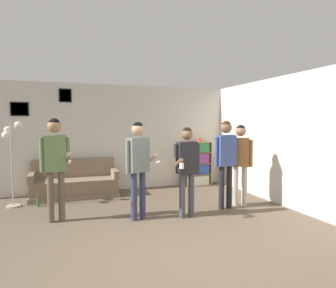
{
  "coord_description": "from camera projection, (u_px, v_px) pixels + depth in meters",
  "views": [
    {
      "loc": [
        -1.38,
        -3.42,
        1.72
      ],
      "look_at": [
        0.57,
        2.13,
        1.31
      ],
      "focal_mm": 32.0,
      "sensor_mm": 36.0,
      "label": 1
    }
  ],
  "objects": [
    {
      "name": "ground_plane",
      "position": [
        181.0,
        259.0,
        3.79
      ],
      "size": [
        20.0,
        20.0,
        0.0
      ],
      "primitive_type": "plane",
      "color": "brown"
    },
    {
      "name": "wall_back",
      "position": [
        119.0,
        138.0,
        7.74
      ],
      "size": [
        8.23,
        0.08,
        2.7
      ],
      "color": "beige",
      "rests_on": "ground_plane"
    },
    {
      "name": "wall_right",
      "position": [
        268.0,
        140.0,
        6.68
      ],
      "size": [
        0.06,
        6.66,
        2.7
      ],
      "color": "beige",
      "rests_on": "ground_plane"
    },
    {
      "name": "couch",
      "position": [
        75.0,
        184.0,
        7.04
      ],
      "size": [
        1.97,
        0.8,
        0.86
      ],
      "color": "#7A6651",
      "rests_on": "ground_plane"
    },
    {
      "name": "bookshelf",
      "position": [
        196.0,
        164.0,
        8.27
      ],
      "size": [
        0.82,
        0.3,
        1.21
      ],
      "color": "#A87F51",
      "rests_on": "ground_plane"
    },
    {
      "name": "floor_lamp",
      "position": [
        11.0,
        144.0,
        6.09
      ],
      "size": [
        0.37,
        0.4,
        1.76
      ],
      "color": "#ADA89E",
      "rests_on": "ground_plane"
    },
    {
      "name": "person_player_foreground_left",
      "position": [
        55.0,
        158.0,
        5.17
      ],
      "size": [
        0.51,
        0.47,
        1.81
      ],
      "color": "brown",
      "rests_on": "ground_plane"
    },
    {
      "name": "person_player_foreground_center",
      "position": [
        138.0,
        159.0,
        5.3
      ],
      "size": [
        0.58,
        0.42,
        1.75
      ],
      "color": "#2D334C",
      "rests_on": "ground_plane"
    },
    {
      "name": "person_watcher_holding_cup",
      "position": [
        187.0,
        162.0,
        5.42
      ],
      "size": [
        0.5,
        0.42,
        1.65
      ],
      "color": "#3D4247",
      "rests_on": "ground_plane"
    },
    {
      "name": "person_spectator_near_bookshelf",
      "position": [
        226.0,
        154.0,
        5.98
      ],
      "size": [
        0.5,
        0.22,
        1.77
      ],
      "color": "black",
      "rests_on": "ground_plane"
    },
    {
      "name": "person_spectator_far_right",
      "position": [
        240.0,
        156.0,
        6.21
      ],
      "size": [
        0.43,
        0.37,
        1.69
      ],
      "color": "#B7AD99",
      "rests_on": "ground_plane"
    },
    {
      "name": "bottle_on_floor",
      "position": [
        38.0,
        202.0,
        6.2
      ],
      "size": [
        0.06,
        0.06,
        0.26
      ],
      "color": "#3D6638",
      "rests_on": "ground_plane"
    },
    {
      "name": "drinking_cup",
      "position": [
        199.0,
        140.0,
        8.25
      ],
      "size": [
        0.09,
        0.09,
        0.1
      ],
      "color": "red",
      "rests_on": "bookshelf"
    }
  ]
}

